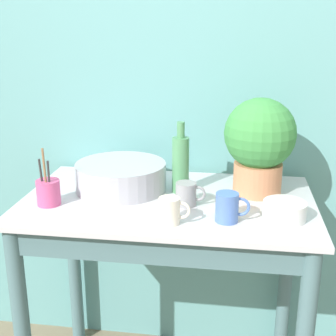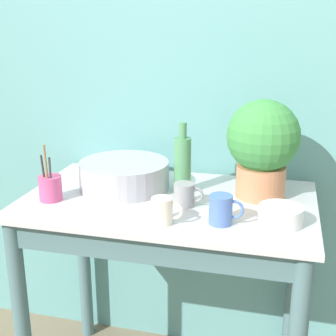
# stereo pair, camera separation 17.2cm
# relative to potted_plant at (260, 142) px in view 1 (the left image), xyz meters

# --- Properties ---
(wall_back) EXTENTS (6.00, 0.05, 2.40)m
(wall_back) POSITION_rel_potted_plant_xyz_m (-0.33, 0.27, 0.10)
(wall_back) COLOR #609E9E
(wall_back) RESTS_ON ground_plane
(counter_table) EXTENTS (1.09, 0.66, 0.89)m
(counter_table) POSITION_rel_potted_plant_xyz_m (-0.33, -0.13, -0.41)
(counter_table) COLOR slate
(counter_table) RESTS_ON ground_plane
(potted_plant) EXTENTS (0.27, 0.27, 0.37)m
(potted_plant) POSITION_rel_potted_plant_xyz_m (0.00, 0.00, 0.00)
(potted_plant) COLOR tan
(potted_plant) RESTS_ON counter_table
(bowl_wash_large) EXTENTS (0.35, 0.35, 0.11)m
(bowl_wash_large) POSITION_rel_potted_plant_xyz_m (-0.53, -0.04, -0.15)
(bowl_wash_large) COLOR #A8A8B2
(bowl_wash_large) RESTS_ON counter_table
(bottle_tall) EXTENTS (0.06, 0.06, 0.28)m
(bottle_tall) POSITION_rel_potted_plant_xyz_m (-0.29, -0.03, -0.09)
(bottle_tall) COLOR #4C8C59
(bottle_tall) RESTS_ON counter_table
(mug_blue) EXTENTS (0.11, 0.08, 0.10)m
(mug_blue) POSITION_rel_potted_plant_xyz_m (-0.11, -0.29, -0.15)
(mug_blue) COLOR #4C70B7
(mug_blue) RESTS_ON counter_table
(mug_grey) EXTENTS (0.11, 0.07, 0.09)m
(mug_grey) POSITION_rel_potted_plant_xyz_m (-0.26, -0.17, -0.16)
(mug_grey) COLOR gray
(mug_grey) RESTS_ON counter_table
(mug_cream) EXTENTS (0.11, 0.07, 0.09)m
(mug_cream) POSITION_rel_potted_plant_xyz_m (-0.29, -0.33, -0.16)
(mug_cream) COLOR beige
(mug_cream) RESTS_ON counter_table
(bowl_small_enamel_white) EXTENTS (0.15, 0.15, 0.06)m
(bowl_small_enamel_white) POSITION_rel_potted_plant_xyz_m (0.08, -0.24, -0.17)
(bowl_small_enamel_white) COLOR silver
(bowl_small_enamel_white) RESTS_ON counter_table
(utensil_cup) EXTENTS (0.08, 0.08, 0.22)m
(utensil_cup) POSITION_rel_potted_plant_xyz_m (-0.75, -0.23, -0.16)
(utensil_cup) COLOR #CC4C7F
(utensil_cup) RESTS_ON counter_table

